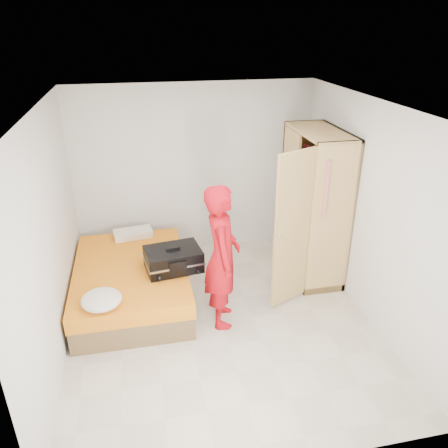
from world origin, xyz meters
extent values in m
plane|color=beige|center=(0.00, 0.00, 0.00)|extent=(4.00, 4.00, 0.00)
plane|color=white|center=(0.00, 0.00, 2.60)|extent=(4.00, 4.00, 0.00)
cube|color=white|center=(0.00, 2.00, 1.30)|extent=(3.60, 0.02, 2.60)
cube|color=white|center=(0.00, -2.00, 1.30)|extent=(3.60, 0.02, 2.60)
cube|color=white|center=(-1.80, 0.00, 1.30)|extent=(0.02, 4.00, 2.60)
cube|color=white|center=(1.80, 0.00, 1.30)|extent=(0.02, 4.00, 2.60)
cube|color=brown|center=(-1.05, 0.71, 0.15)|extent=(1.40, 2.00, 0.30)
cube|color=#FFA21A|center=(-1.05, 0.71, 0.40)|extent=(1.42, 2.02, 0.20)
cube|color=tan|center=(1.77, 0.90, 1.05)|extent=(0.04, 1.20, 2.10)
cube|color=tan|center=(1.50, 0.32, 1.05)|extent=(0.58, 0.04, 2.10)
cube|color=tan|center=(1.50, 1.48, 1.05)|extent=(0.58, 0.04, 2.10)
cube|color=tan|center=(1.50, 0.90, 2.08)|extent=(0.58, 1.20, 0.04)
cube|color=tan|center=(1.50, 0.90, 0.05)|extent=(0.58, 1.20, 0.10)
cube|color=tan|center=(1.23, 1.20, 1.05)|extent=(0.04, 0.59, 2.00)
cube|color=tan|center=(0.94, 0.22, 1.05)|extent=(0.55, 0.28, 2.00)
cylinder|color=#B2B2B7|center=(1.50, 0.90, 1.92)|extent=(0.02, 1.10, 0.02)
imported|color=red|center=(0.03, 0.04, 0.88)|extent=(0.51, 0.70, 1.77)
cube|color=black|center=(-0.50, 0.54, 0.64)|extent=(0.74, 0.58, 0.27)
cube|color=black|center=(-0.50, 0.54, 0.79)|extent=(0.18, 0.07, 0.03)
ellipsoid|color=white|center=(-1.36, -0.11, 0.58)|extent=(0.45, 0.45, 0.17)
cube|color=white|center=(-0.99, 1.56, 0.55)|extent=(0.58, 0.35, 0.10)
camera|label=1|loc=(-0.85, -4.29, 3.39)|focal=35.00mm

